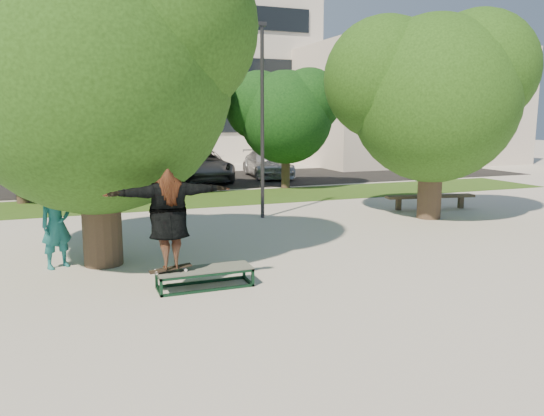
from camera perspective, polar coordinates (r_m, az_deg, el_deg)
name	(u,v)px	position (r m, az deg, el deg)	size (l,w,h in m)	color
ground	(296,258)	(12.38, 2.58, -5.36)	(120.00, 120.00, 0.00)	#A9A59B
grass_strip	(225,198)	(21.49, -5.13, 1.07)	(30.00, 4.00, 0.02)	#274C15
asphalt_strip	(170,181)	(27.56, -10.86, 2.82)	(40.00, 8.00, 0.01)	black
tree_left	(88,59)	(12.11, -19.18, 14.91)	(6.96, 5.95, 7.12)	#38281E
tree_right	(431,89)	(17.68, 16.71, 12.15)	(6.24, 5.33, 6.51)	#38281E
bg_tree_left	(14,103)	(22.10, -26.04, 10.07)	(5.28, 4.51, 5.77)	#38281E
bg_tree_mid	(159,98)	(23.34, -12.08, 11.45)	(5.76, 4.92, 6.24)	#38281E
bg_tree_right	(284,112)	(24.34, 1.29, 10.33)	(5.04, 4.31, 5.43)	#38281E
lamppost	(262,120)	(16.97, -1.05, 9.48)	(0.25, 0.15, 6.11)	#2D2D30
office_building	(102,53)	(43.28, -17.86, 15.57)	(30.00, 14.12, 16.00)	beige
side_building	(403,107)	(40.08, 13.89, 10.52)	(15.00, 10.00, 8.00)	beige
grind_box	(205,278)	(10.29, -7.23, -7.46)	(1.80, 0.60, 0.38)	#10311F
skater_rig	(169,219)	(9.88, -11.04, -1.17)	(2.28, 0.62, 1.93)	white
bystander	(56,225)	(12.26, -22.20, -1.66)	(0.69, 0.46, 1.90)	#1C686B
bench	(430,197)	(19.64, 16.66, 1.10)	(3.28, 1.03, 0.50)	#493E2C
car_silver_a	(74,172)	(26.55, -20.52, 3.61)	(1.63, 4.05, 1.38)	#B7B7BC
car_dark	(161,168)	(27.26, -11.90, 4.24)	(1.54, 4.42, 1.46)	black
car_grey	(202,166)	(27.60, -7.51, 4.53)	(2.57, 5.57, 1.55)	slate
car_silver_b	(267,164)	(29.10, -0.50, 4.78)	(2.03, 5.00, 1.45)	silver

